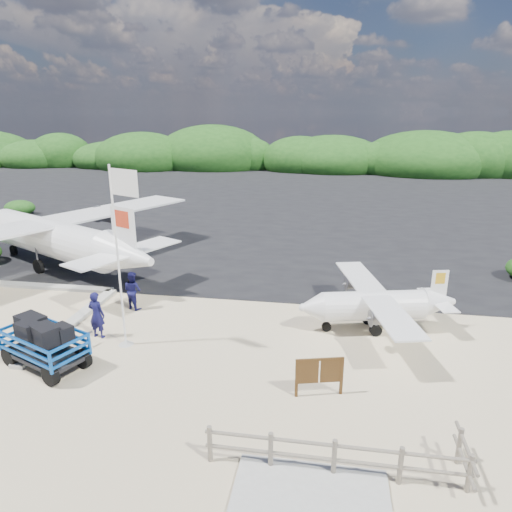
{
  "coord_description": "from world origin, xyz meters",
  "views": [
    {
      "loc": [
        5.6,
        -13.93,
        8.23
      ],
      "look_at": [
        2.4,
        5.74,
        1.94
      ],
      "focal_mm": 32.0,
      "sensor_mm": 36.0,
      "label": 1
    }
  ],
  "objects_px": {
    "crew_b": "(133,290)",
    "aircraft_small": "(193,191)",
    "crew_a": "(97,315)",
    "aircraft_large": "(406,220)",
    "flagpole": "(126,344)",
    "signboard": "(318,395)",
    "baggage_cart": "(48,366)"
  },
  "relations": [
    {
      "from": "signboard",
      "to": "crew_b",
      "type": "distance_m",
      "value": 9.77
    },
    {
      "from": "flagpole",
      "to": "aircraft_large",
      "type": "relative_size",
      "value": 0.37
    },
    {
      "from": "signboard",
      "to": "aircraft_small",
      "type": "distance_m",
      "value": 38.59
    },
    {
      "from": "flagpole",
      "to": "crew_b",
      "type": "relative_size",
      "value": 3.91
    },
    {
      "from": "crew_b",
      "to": "aircraft_large",
      "type": "relative_size",
      "value": 0.1
    },
    {
      "from": "crew_a",
      "to": "baggage_cart",
      "type": "bearing_deg",
      "value": 82.1
    },
    {
      "from": "flagpole",
      "to": "aircraft_small",
      "type": "distance_m",
      "value": 34.47
    },
    {
      "from": "crew_b",
      "to": "crew_a",
      "type": "bearing_deg",
      "value": 108.49
    },
    {
      "from": "aircraft_large",
      "to": "aircraft_small",
      "type": "height_order",
      "value": "aircraft_large"
    },
    {
      "from": "flagpole",
      "to": "signboard",
      "type": "bearing_deg",
      "value": -16.0
    },
    {
      "from": "crew_a",
      "to": "aircraft_large",
      "type": "bearing_deg",
      "value": -113.92
    },
    {
      "from": "baggage_cart",
      "to": "crew_a",
      "type": "relative_size",
      "value": 1.69
    },
    {
      "from": "flagpole",
      "to": "aircraft_large",
      "type": "xyz_separation_m",
      "value": [
        13.36,
        22.97,
        0.0
      ]
    },
    {
      "from": "aircraft_small",
      "to": "crew_b",
      "type": "bearing_deg",
      "value": 88.8
    },
    {
      "from": "baggage_cart",
      "to": "crew_b",
      "type": "bearing_deg",
      "value": 102.37
    },
    {
      "from": "crew_b",
      "to": "aircraft_small",
      "type": "bearing_deg",
      "value": -54.84
    },
    {
      "from": "flagpole",
      "to": "aircraft_small",
      "type": "xyz_separation_m",
      "value": [
        -7.51,
        33.64,
        0.0
      ]
    },
    {
      "from": "crew_a",
      "to": "crew_b",
      "type": "xyz_separation_m",
      "value": [
        0.23,
        2.75,
        -0.08
      ]
    },
    {
      "from": "crew_b",
      "to": "aircraft_large",
      "type": "height_order",
      "value": "aircraft_large"
    },
    {
      "from": "baggage_cart",
      "to": "signboard",
      "type": "distance_m",
      "value": 9.14
    },
    {
      "from": "crew_a",
      "to": "aircraft_large",
      "type": "distance_m",
      "value": 26.92
    },
    {
      "from": "flagpole",
      "to": "aircraft_small",
      "type": "height_order",
      "value": "flagpole"
    },
    {
      "from": "flagpole",
      "to": "signboard",
      "type": "xyz_separation_m",
      "value": [
        7.16,
        -2.05,
        0.0
      ]
    },
    {
      "from": "baggage_cart",
      "to": "aircraft_small",
      "type": "xyz_separation_m",
      "value": [
        -5.54,
        35.51,
        0.0
      ]
    },
    {
      "from": "crew_a",
      "to": "aircraft_small",
      "type": "distance_m",
      "value": 33.83
    },
    {
      "from": "signboard",
      "to": "crew_a",
      "type": "height_order",
      "value": "crew_a"
    },
    {
      "from": "aircraft_large",
      "to": "aircraft_small",
      "type": "xyz_separation_m",
      "value": [
        -20.87,
        10.67,
        0.0
      ]
    },
    {
      "from": "aircraft_small",
      "to": "crew_a",
      "type": "bearing_deg",
      "value": 87.46
    },
    {
      "from": "aircraft_large",
      "to": "crew_b",
      "type": "bearing_deg",
      "value": 80.46
    },
    {
      "from": "flagpole",
      "to": "aircraft_large",
      "type": "height_order",
      "value": "flagpole"
    },
    {
      "from": "crew_a",
      "to": "flagpole",
      "type": "bearing_deg",
      "value": 171.6
    },
    {
      "from": "crew_a",
      "to": "crew_b",
      "type": "height_order",
      "value": "crew_a"
    }
  ]
}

